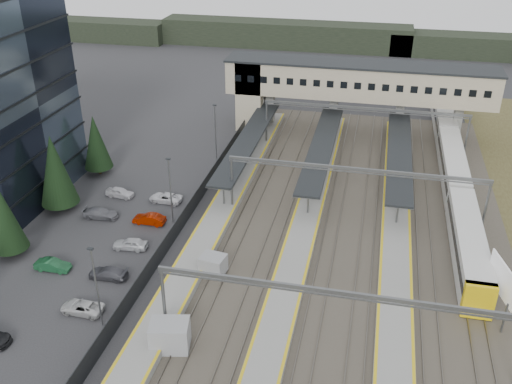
% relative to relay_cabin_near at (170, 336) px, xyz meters
% --- Properties ---
extents(ground, '(220.00, 220.00, 0.00)m').
position_rel_relay_cabin_near_xyz_m(ground, '(1.12, 9.43, -1.33)').
color(ground, '#2B2B2D').
rests_on(ground, ground).
extents(car_park, '(10.33, 44.46, 1.26)m').
position_rel_relay_cabin_near_xyz_m(car_park, '(-12.24, 2.77, -0.73)').
color(car_park, '#AFB0B3').
rests_on(car_park, ground).
extents(lampposts, '(0.50, 53.25, 8.07)m').
position_rel_relay_cabin_near_xyz_m(lampposts, '(-6.88, 10.68, 3.01)').
color(lampposts, slate).
rests_on(lampposts, ground).
extents(fence, '(0.08, 90.00, 2.00)m').
position_rel_relay_cabin_near_xyz_m(fence, '(-5.38, 14.43, -0.33)').
color(fence, '#26282B').
rests_on(fence, ground).
extents(relay_cabin_near, '(3.59, 2.93, 2.65)m').
position_rel_relay_cabin_near_xyz_m(relay_cabin_near, '(0.00, 0.00, 0.00)').
color(relay_cabin_near, gray).
rests_on(relay_cabin_near, ground).
extents(relay_cabin_far, '(2.67, 2.35, 2.18)m').
position_rel_relay_cabin_near_xyz_m(relay_cabin_far, '(0.54, 10.70, -0.24)').
color(relay_cabin_far, gray).
rests_on(relay_cabin_far, ground).
extents(rail_corridor, '(34.00, 90.00, 0.92)m').
position_rel_relay_cabin_near_xyz_m(rail_corridor, '(10.45, 14.43, -1.04)').
color(rail_corridor, '#39352C').
rests_on(rail_corridor, ground).
extents(canopies, '(23.10, 30.00, 3.28)m').
position_rel_relay_cabin_near_xyz_m(canopies, '(8.12, 36.43, 2.60)').
color(canopies, black).
rests_on(canopies, ground).
extents(footbridge, '(40.40, 6.40, 11.20)m').
position_rel_relay_cabin_near_xyz_m(footbridge, '(8.82, 51.43, 6.60)').
color(footbridge, tan).
rests_on(footbridge, ground).
extents(gantries, '(28.40, 62.28, 7.17)m').
position_rel_relay_cabin_near_xyz_m(gantries, '(13.12, 12.43, 4.67)').
color(gantries, slate).
rests_on(gantries, ground).
extents(train, '(2.74, 57.34, 3.46)m').
position_rel_relay_cabin_near_xyz_m(train, '(25.12, 37.55, 0.64)').
color(train, silver).
rests_on(train, ground).
extents(billboard, '(1.62, 5.89, 5.14)m').
position_rel_relay_cabin_near_xyz_m(billboard, '(27.07, 10.42, 2.13)').
color(billboard, slate).
rests_on(billboard, ground).
extents(treeline_far, '(170.00, 19.00, 7.00)m').
position_rel_relay_cabin_near_xyz_m(treeline_far, '(24.93, 101.71, 1.62)').
color(treeline_far, black).
rests_on(treeline_far, ground).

